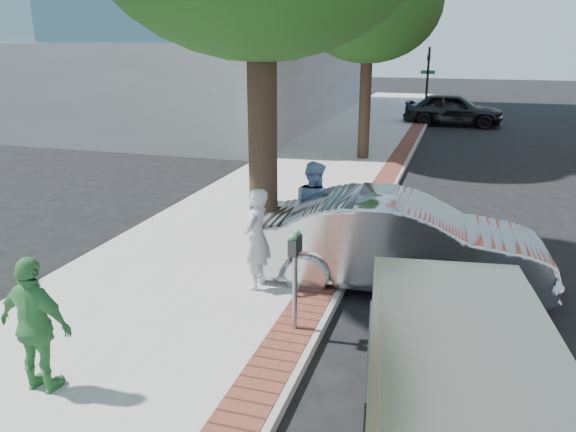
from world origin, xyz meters
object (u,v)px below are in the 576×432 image
at_px(person_gray, 256,239).
at_px(bg_car, 453,109).
at_px(parking_meter, 295,260).
at_px(sedan_silver, 400,242).
at_px(van, 461,403).
at_px(person_green, 36,326).
at_px(person_officer, 314,208).

relative_size(person_gray, bg_car, 0.35).
height_order(parking_meter, bg_car, bg_car).
bearing_deg(person_gray, parking_meter, 43.06).
relative_size(sedan_silver, van, 1.05).
height_order(person_green, sedan_silver, person_green).
relative_size(parking_meter, person_officer, 0.82).
relative_size(person_green, van, 0.36).
height_order(person_gray, van, person_gray).
bearing_deg(person_officer, person_gray, 106.57).
bearing_deg(sedan_silver, person_gray, 111.31).
xyz_separation_m(person_officer, bg_car, (2.07, 19.57, -0.23)).
xyz_separation_m(parking_meter, person_green, (-2.42, -2.27, -0.22)).
xyz_separation_m(parking_meter, person_gray, (-1.02, 1.19, -0.21)).
distance_m(person_officer, sedan_silver, 1.92).
height_order(sedan_silver, bg_car, bg_car).
xyz_separation_m(person_gray, person_green, (-1.40, -3.46, -0.01)).
bearing_deg(bg_car, person_officer, 175.33).
distance_m(person_officer, person_green, 5.65).
distance_m(person_gray, bg_car, 21.59).
distance_m(parking_meter, bg_car, 22.69).
distance_m(parking_meter, van, 3.17).
bearing_deg(bg_car, person_green, 172.32).
bearing_deg(bg_car, sedan_silver, -179.57).
distance_m(sedan_silver, van, 4.60).
relative_size(bg_car, van, 1.03).
relative_size(person_gray, sedan_silver, 0.34).
xyz_separation_m(person_green, bg_car, (3.96, 24.90, -0.16)).
bearing_deg(person_officer, parking_meter, 131.14).
bearing_deg(person_green, van, -176.19).
bearing_deg(sedan_silver, van, -171.21).
height_order(parking_meter, person_officer, person_officer).
bearing_deg(bg_car, person_gray, 174.56).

